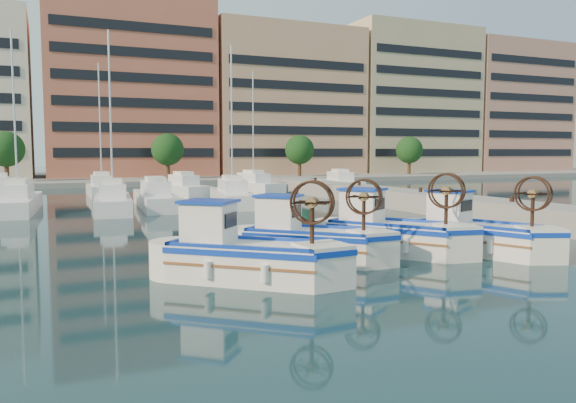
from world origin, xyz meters
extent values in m
plane|color=#193C42|center=(0.00, 0.00, 0.00)|extent=(300.00, 300.00, 0.00)
cube|color=gray|center=(13.00, 8.00, 0.60)|extent=(3.00, 60.00, 1.20)
cube|color=gray|center=(0.00, 67.00, 0.30)|extent=(180.00, 40.00, 0.60)
cube|color=#BB6249|center=(1.00, 65.00, 13.10)|extent=(22.00, 14.00, 25.00)
cube|color=black|center=(1.00, 58.00, 13.10)|extent=(20.24, 0.12, 22.50)
cube|color=tan|center=(24.00, 65.00, 11.60)|extent=(23.00, 14.00, 22.00)
cube|color=black|center=(24.00, 58.00, 11.60)|extent=(21.16, 0.12, 19.80)
cube|color=tan|center=(47.00, 65.00, 12.60)|extent=(22.00, 14.00, 24.00)
cube|color=black|center=(47.00, 58.00, 12.60)|extent=(20.24, 0.12, 21.60)
cube|color=tan|center=(69.00, 65.00, 12.10)|extent=(21.00, 14.00, 23.00)
cube|color=black|center=(69.00, 58.00, 12.10)|extent=(19.32, 0.12, 20.70)
cylinder|color=#3F2B19|center=(-14.00, 53.50, 1.50)|extent=(0.50, 0.50, 3.00)
sphere|color=#1A481A|center=(-14.00, 53.50, 4.20)|extent=(4.00, 4.00, 4.00)
cylinder|color=#3F2B19|center=(4.00, 53.50, 1.50)|extent=(0.50, 0.50, 3.00)
sphere|color=#1A481A|center=(4.00, 53.50, 4.20)|extent=(4.00, 4.00, 4.00)
cylinder|color=#3F2B19|center=(22.00, 53.50, 1.50)|extent=(0.50, 0.50, 3.00)
sphere|color=#1A481A|center=(22.00, 53.50, 4.20)|extent=(4.00, 4.00, 4.00)
cylinder|color=#3F2B19|center=(40.00, 53.50, 1.50)|extent=(0.50, 0.50, 3.00)
sphere|color=#1A481A|center=(40.00, 53.50, 4.20)|extent=(4.00, 4.00, 4.00)
cone|color=slate|center=(140.00, 110.00, 0.00)|extent=(160.00, 160.00, 50.00)
cube|color=white|center=(-11.56, 23.17, 0.50)|extent=(2.82, 10.18, 1.00)
cylinder|color=silver|center=(-11.56, 23.17, 6.00)|extent=(0.12, 0.12, 11.00)
cube|color=white|center=(-5.93, 20.85, 0.50)|extent=(2.96, 8.41, 1.00)
cylinder|color=silver|center=(-5.93, 20.85, 6.00)|extent=(0.12, 0.12, 11.00)
cube|color=white|center=(-2.88, 22.74, 0.50)|extent=(2.80, 10.42, 1.00)
cube|color=white|center=(2.71, 22.74, 0.50)|extent=(3.85, 10.53, 1.00)
cylinder|color=silver|center=(2.71, 22.74, 6.00)|extent=(0.12, 0.12, 11.00)
cube|color=white|center=(-13.38, 34.31, 0.50)|extent=(2.41, 7.49, 1.00)
cube|color=white|center=(-5.43, 34.85, 0.50)|extent=(2.25, 7.15, 1.00)
cylinder|color=silver|center=(-5.43, 34.85, 6.00)|extent=(0.12, 0.12, 11.00)
cube|color=white|center=(1.28, 32.52, 0.50)|extent=(3.38, 7.90, 1.00)
cube|color=white|center=(8.49, 34.37, 0.50)|extent=(3.35, 9.06, 1.00)
cylinder|color=silver|center=(8.49, 34.37, 6.00)|extent=(0.12, 0.12, 11.00)
cube|color=white|center=(17.73, 33.92, 0.50)|extent=(3.15, 8.15, 1.00)
cube|color=white|center=(-4.30, -1.18, 0.56)|extent=(4.67, 4.38, 1.12)
cube|color=#0D32B0|center=(-4.30, -1.18, 0.99)|extent=(4.81, 4.51, 0.17)
cube|color=#174CB5|center=(-4.30, -1.18, 0.92)|extent=(4.06, 3.76, 0.06)
cube|color=white|center=(-5.28, -0.35, 1.71)|extent=(1.82, 1.80, 1.18)
cube|color=#0D32B0|center=(-5.28, -0.35, 2.35)|extent=(2.05, 2.02, 0.09)
cylinder|color=#331E14|center=(-2.83, -2.42, 1.74)|extent=(0.13, 0.13, 1.24)
cylinder|color=brown|center=(-2.83, -2.42, 2.41)|extent=(0.45, 0.45, 0.30)
torus|color=#331E14|center=(-2.93, -2.55, 2.41)|extent=(1.00, 0.87, 1.25)
torus|color=#331E14|center=(-2.72, -2.30, 2.41)|extent=(1.00, 0.87, 1.25)
cube|color=white|center=(-1.25, 0.92, 0.54)|extent=(4.42, 4.38, 1.09)
cube|color=#0D32B0|center=(-1.25, 0.92, 0.96)|extent=(4.55, 4.51, 0.17)
cube|color=#174CB5|center=(-1.25, 0.92, 0.89)|extent=(3.82, 3.78, 0.06)
cube|color=white|center=(-2.14, 1.79, 1.66)|extent=(1.76, 1.76, 1.14)
cube|color=#0D32B0|center=(-2.14, 1.79, 2.28)|extent=(1.98, 1.98, 0.08)
cylinder|color=#331E14|center=(0.08, -0.39, 1.69)|extent=(0.12, 0.12, 1.20)
cylinder|color=brown|center=(0.08, -0.39, 2.33)|extent=(0.44, 0.44, 0.29)
torus|color=#331E14|center=(-0.03, -0.50, 2.33)|extent=(0.92, 0.90, 1.21)
torus|color=#331E14|center=(0.19, -0.28, 2.33)|extent=(0.92, 0.90, 1.21)
cube|color=white|center=(2.26, 1.06, 0.57)|extent=(4.22, 4.89, 1.15)
cube|color=#0D32B0|center=(2.26, 1.06, 1.01)|extent=(4.35, 5.04, 0.17)
cube|color=#174CB5|center=(2.26, 1.06, 0.94)|extent=(3.61, 4.27, 0.07)
cube|color=white|center=(1.52, 2.14, 1.75)|extent=(1.79, 1.85, 1.20)
cube|color=#0D32B0|center=(1.52, 2.14, 2.40)|extent=(2.02, 2.08, 0.09)
cylinder|color=#331E14|center=(3.38, -0.56, 1.78)|extent=(0.13, 0.13, 1.27)
cylinder|color=brown|center=(3.38, -0.56, 2.46)|extent=(0.46, 0.45, 0.31)
torus|color=#331E14|center=(3.24, -0.65, 2.46)|extent=(0.79, 1.09, 1.28)
torus|color=#331E14|center=(3.51, -0.46, 2.46)|extent=(0.79, 1.09, 1.28)
cube|color=white|center=(5.21, -0.28, 0.55)|extent=(3.48, 4.82, 1.11)
cube|color=#0D32B0|center=(5.21, -0.28, 0.98)|extent=(3.59, 4.97, 0.17)
cube|color=#174CB5|center=(5.21, -0.28, 0.91)|extent=(2.92, 4.25, 0.06)
cube|color=white|center=(4.71, 0.89, 1.69)|extent=(1.61, 1.72, 1.16)
cube|color=#0D32B0|center=(4.71, 0.89, 2.32)|extent=(1.81, 1.92, 0.08)
cylinder|color=#331E14|center=(5.95, -2.03, 1.72)|extent=(0.13, 0.13, 1.22)
cylinder|color=brown|center=(5.95, -2.03, 2.38)|extent=(0.43, 0.40, 0.30)
torus|color=#331E14|center=(5.81, -2.09, 2.38)|extent=(0.55, 1.17, 1.24)
torus|color=#331E14|center=(6.10, -1.97, 2.38)|extent=(0.55, 1.17, 1.24)
camera|label=1|loc=(-9.65, -16.69, 3.82)|focal=35.00mm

